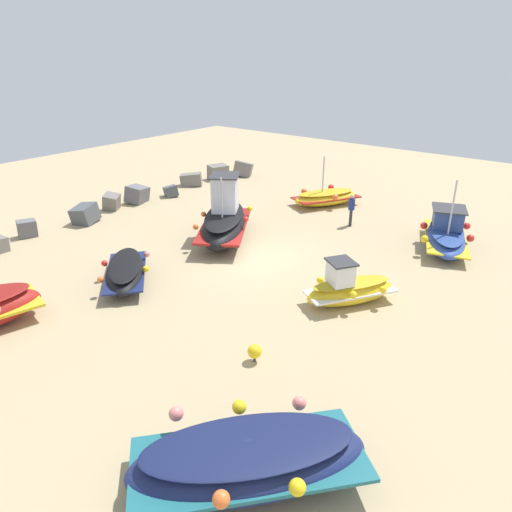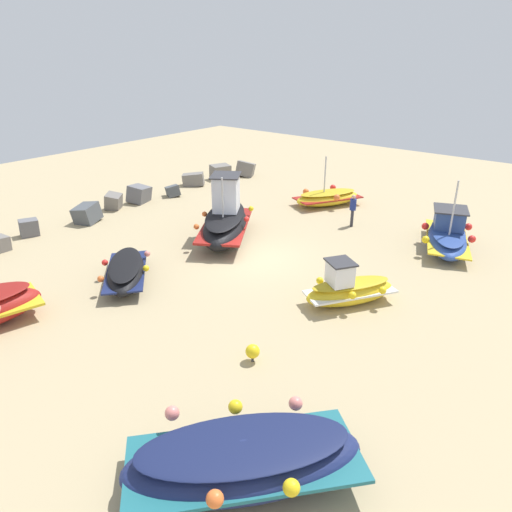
% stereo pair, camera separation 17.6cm
% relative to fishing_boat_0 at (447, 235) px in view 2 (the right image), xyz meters
% --- Properties ---
extents(ground_plane, '(53.53, 53.53, 0.00)m').
position_rel_fishing_boat_0_xyz_m(ground_plane, '(-6.38, 6.20, -0.62)').
color(ground_plane, tan).
extents(fishing_boat_0, '(4.96, 3.31, 3.36)m').
position_rel_fishing_boat_0_xyz_m(fishing_boat_0, '(0.00, 0.00, 0.00)').
color(fishing_boat_0, '#2D4C9E').
rests_on(fishing_boat_0, ground_plane).
extents(fishing_boat_1, '(4.24, 3.34, 2.88)m').
position_rel_fishing_boat_0_xyz_m(fishing_boat_1, '(2.14, 7.57, -0.17)').
color(fishing_boat_1, gold).
rests_on(fishing_boat_1, ground_plane).
extents(fishing_boat_2, '(5.27, 4.96, 1.22)m').
position_rel_fishing_boat_0_xyz_m(fishing_boat_2, '(-15.54, -1.06, -0.04)').
color(fishing_boat_2, navy).
rests_on(fishing_boat_2, ground_plane).
extents(fishing_boat_3, '(5.48, 4.52, 3.17)m').
position_rel_fishing_boat_0_xyz_m(fishing_boat_3, '(-5.50, 8.57, 0.29)').
color(fishing_boat_3, black).
rests_on(fishing_boat_3, ground_plane).
extents(fishing_boat_5, '(3.44, 2.77, 1.72)m').
position_rel_fishing_boat_0_xyz_m(fishing_boat_5, '(-7.40, 0.94, -0.05)').
color(fishing_boat_5, gold).
rests_on(fishing_boat_5, ground_plane).
extents(fishing_boat_6, '(3.60, 3.81, 0.85)m').
position_rel_fishing_boat_0_xyz_m(fishing_boat_6, '(-11.29, 8.55, -0.18)').
color(fishing_boat_6, black).
rests_on(fishing_boat_6, ground_plane).
extents(person_walking, '(0.32, 0.32, 1.66)m').
position_rel_fishing_boat_0_xyz_m(person_walking, '(-0.13, 4.75, 0.33)').
color(person_walking, '#2D2D38').
rests_on(person_walking, ground_plane).
extents(breakwater_rocks, '(23.09, 2.86, 1.31)m').
position_rel_fishing_boat_0_xyz_m(breakwater_rocks, '(-6.25, 16.12, -0.18)').
color(breakwater_rocks, slate).
rests_on(breakwater_rocks, ground_plane).
extents(mooring_buoy_0, '(0.42, 0.42, 0.56)m').
position_rel_fishing_boat_0_xyz_m(mooring_buoy_0, '(-12.21, 1.42, -0.28)').
color(mooring_buoy_0, '#3F3F42').
rests_on(mooring_buoy_0, ground_plane).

